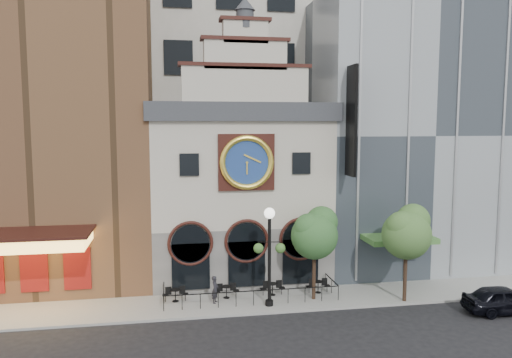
{
  "coord_description": "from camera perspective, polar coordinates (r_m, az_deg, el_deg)",
  "views": [
    {
      "loc": [
        -4.8,
        -27.25,
        10.96
      ],
      "look_at": [
        0.98,
        6.0,
        7.24
      ],
      "focal_mm": 35.0,
      "sensor_mm": 36.0,
      "label": 1
    }
  ],
  "objects": [
    {
      "name": "ground",
      "position": [
        29.76,
        0.13,
        -15.32
      ],
      "size": [
        120.0,
        120.0,
        0.0
      ],
      "primitive_type": "plane",
      "color": "black",
      "rests_on": "ground"
    },
    {
      "name": "sidewalk",
      "position": [
        32.04,
        -0.67,
        -13.57
      ],
      "size": [
        44.0,
        5.0,
        0.15
      ],
      "primitive_type": "cube",
      "color": "gray",
      "rests_on": "ground"
    },
    {
      "name": "clock_building",
      "position": [
        35.66,
        -2.05,
        -0.59
      ],
      "size": [
        12.6,
        8.78,
        18.65
      ],
      "color": "#605E5B",
      "rests_on": "ground"
    },
    {
      "name": "theater_building",
      "position": [
        38.13,
        -22.52,
        8.29
      ],
      "size": [
        14.0,
        15.6,
        25.0
      ],
      "color": "brown",
      "rests_on": "ground"
    },
    {
      "name": "retail_building",
      "position": [
        41.28,
        15.74,
        4.92
      ],
      "size": [
        14.0,
        14.4,
        20.0
      ],
      "color": "gray",
      "rests_on": "ground"
    },
    {
      "name": "office_tower",
      "position": [
        48.34,
        -4.17,
        17.05
      ],
      "size": [
        20.0,
        16.0,
        40.0
      ],
      "primitive_type": "cube",
      "color": "beige",
      "rests_on": "ground"
    },
    {
      "name": "cafe_railing",
      "position": [
        31.86,
        -0.67,
        -12.68
      ],
      "size": [
        10.6,
        2.6,
        0.9
      ],
      "primitive_type": null,
      "color": "black",
      "rests_on": "sidewalk"
    },
    {
      "name": "bistro_0",
      "position": [
        31.66,
        -9.2,
        -12.86
      ],
      "size": [
        1.58,
        0.68,
        0.9
      ],
      "color": "black",
      "rests_on": "sidewalk"
    },
    {
      "name": "bistro_1",
      "position": [
        31.92,
        -3.4,
        -12.63
      ],
      "size": [
        1.58,
        0.68,
        0.9
      ],
      "color": "black",
      "rests_on": "sidewalk"
    },
    {
      "name": "bistro_2",
      "position": [
        32.4,
        1.89,
        -12.34
      ],
      "size": [
        1.58,
        0.68,
        0.9
      ],
      "color": "black",
      "rests_on": "sidewalk"
    },
    {
      "name": "bistro_3",
      "position": [
        33.03,
        7.11,
        -12.01
      ],
      "size": [
        1.58,
        0.68,
        0.9
      ],
      "color": "black",
      "rests_on": "sidewalk"
    },
    {
      "name": "car_right",
      "position": [
        33.14,
        26.54,
        -12.24
      ],
      "size": [
        4.84,
        2.25,
        1.61
      ],
      "primitive_type": "imported",
      "rotation": [
        0.0,
        0.0,
        1.49
      ],
      "color": "black",
      "rests_on": "ground"
    },
    {
      "name": "pedestrian",
      "position": [
        31.05,
        -4.7,
        -12.47
      ],
      "size": [
        0.59,
        0.71,
        1.67
      ],
      "primitive_type": "imported",
      "rotation": [
        0.0,
        0.0,
        1.21
      ],
      "color": "black",
      "rests_on": "sidewalk"
    },
    {
      "name": "lamppost",
      "position": [
        29.73,
        1.54,
        -7.61
      ],
      "size": [
        1.88,
        0.8,
        5.93
      ],
      "rotation": [
        0.0,
        0.0,
        -0.15
      ],
      "color": "black",
      "rests_on": "sidewalk"
    },
    {
      "name": "tree_left",
      "position": [
        30.96,
        6.77,
        -6.03
      ],
      "size": [
        2.99,
        2.88,
        5.76
      ],
      "color": "#382619",
      "rests_on": "sidewalk"
    },
    {
      "name": "tree_right",
      "position": [
        31.74,
        16.88,
        -5.68
      ],
      "size": [
        3.1,
        2.98,
        5.97
      ],
      "color": "#382619",
      "rests_on": "sidewalk"
    }
  ]
}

